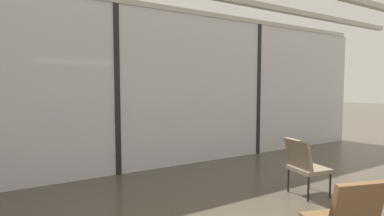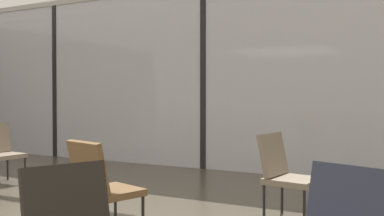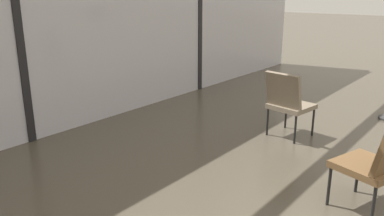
# 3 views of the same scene
# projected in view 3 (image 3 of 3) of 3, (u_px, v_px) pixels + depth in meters

# --- Properties ---
(glass_curtain_wall) EXTENTS (14.00, 0.08, 3.18)m
(glass_curtain_wall) POSITION_uv_depth(u_px,v_px,m) (14.00, 13.00, 4.57)
(glass_curtain_wall) COLOR silver
(glass_curtain_wall) RESTS_ON ground
(window_mullion_1) EXTENTS (0.10, 0.12, 3.18)m
(window_mullion_1) POSITION_uv_depth(u_px,v_px,m) (14.00, 13.00, 4.57)
(window_mullion_1) COLOR black
(window_mullion_1) RESTS_ON ground
(window_mullion_2) EXTENTS (0.10, 0.12, 3.18)m
(window_mullion_2) POSITION_uv_depth(u_px,v_px,m) (198.00, 5.00, 7.19)
(window_mullion_2) COLOR black
(window_mullion_2) RESTS_ON ground
(lounge_chair_3) EXTENTS (0.61, 0.64, 0.87)m
(lounge_chair_3) POSITION_uv_depth(u_px,v_px,m) (379.00, 160.00, 3.26)
(lounge_chair_3) COLOR brown
(lounge_chair_3) RESTS_ON ground
(lounge_chair_5) EXTENTS (0.59, 0.55, 0.87)m
(lounge_chair_5) POSITION_uv_depth(u_px,v_px,m) (288.00, 101.00, 5.00)
(lounge_chair_5) COLOR #7F705B
(lounge_chair_5) RESTS_ON ground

